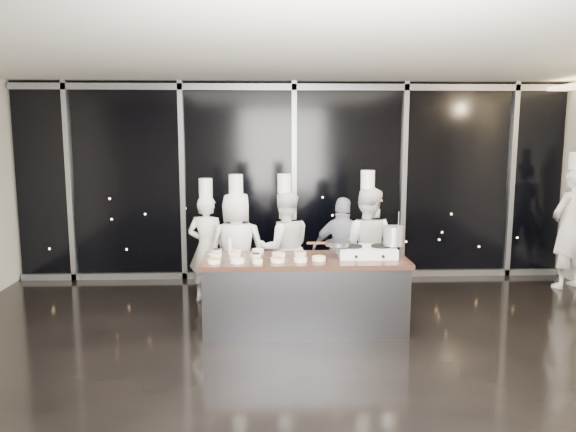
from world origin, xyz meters
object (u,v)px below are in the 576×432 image
chef_side (569,227)px  stock_pot (393,236)px  chef_far_left (207,247)px  chef_right (366,246)px  frying_pan (338,243)px  guest (343,252)px  demo_counter (305,294)px  chef_center (284,248)px  stove (367,251)px  chef_left (237,249)px

chef_side → stock_pot: bearing=3.1°
chef_far_left → chef_right: (2.22, -0.28, 0.05)m
frying_pan → chef_far_left: 2.09m
frying_pan → chef_side: bearing=24.5°
frying_pan → guest: (0.21, 0.94, -0.31)m
demo_counter → chef_far_left: (-1.30, 1.23, 0.34)m
frying_pan → chef_center: (-0.61, 0.96, -0.25)m
stove → chef_center: chef_center is taller
frying_pan → chef_center: chef_center is taller
frying_pan → chef_right: chef_right is taller
stock_pot → chef_left: 2.16m
chef_center → frying_pan: bearing=113.3°
frying_pan → chef_far_left: size_ratio=0.31×
frying_pan → stock_pot: (0.67, -0.02, 0.09)m
guest → chef_right: chef_right is taller
demo_counter → stove: (0.75, 0.03, 0.51)m
chef_left → chef_right: bearing=178.9°
guest → chef_right: 0.33m
stove → chef_center: bearing=135.6°
stock_pot → chef_center: bearing=142.6°
stock_pot → guest: bearing=116.1°
chef_center → chef_right: bearing=168.2°
stove → chef_center: size_ratio=0.38×
guest → chef_center: bearing=18.9°
frying_pan → chef_left: 1.56m
stock_pot → chef_far_left: size_ratio=0.13×
chef_left → guest: chef_left is taller
demo_counter → stock_pot: bearing=1.0°
frying_pan → stock_pot: size_ratio=2.31×
guest → chef_far_left: bearing=12.9°
chef_left → chef_right: chef_right is taller
demo_counter → chef_left: (-0.86, 0.93, 0.36)m
stock_pot → chef_side: chef_side is taller
chef_left → chef_center: 0.66m
chef_center → chef_far_left: bearing=-21.3°
stove → chef_far_left: 2.38m
chef_far_left → guest: bearing=-173.3°
stock_pot → chef_far_left: 2.69m
stove → guest: guest is taller
chef_left → frying_pan: bearing=143.1°
stove → chef_side: size_ratio=0.33×
demo_counter → chef_center: chef_center is taller
stock_pot → guest: size_ratio=0.15×
demo_counter → chef_side: bearing=22.3°
stock_pot → guest: (-0.47, 0.96, -0.40)m
frying_pan → stock_pot: stock_pot is taller
stock_pot → frying_pan: bearing=178.1°
stock_pot → chef_center: chef_center is taller
chef_far_left → frying_pan: bearing=159.3°
demo_counter → chef_left: bearing=133.0°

